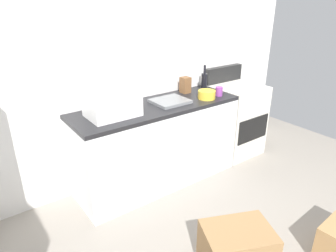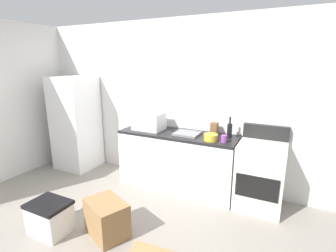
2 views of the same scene
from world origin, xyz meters
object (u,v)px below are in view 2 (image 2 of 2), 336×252
object	(u,v)px
microwave	(149,121)
knife_block	(214,129)
stove_oven	(260,175)
mixing_bowl	(211,137)
coffee_mug	(224,139)
wine_bottle	(230,130)
storage_bin	(50,217)
cardboard_box_medium	(107,218)
refrigerator	(76,123)

from	to	relation	value
microwave	knife_block	bearing A→B (deg)	9.90
microwave	knife_block	distance (m)	1.03
stove_oven	mixing_bowl	size ratio (longest dim) A/B	5.79
microwave	coffee_mug	xyz separation A→B (m)	(1.24, -0.14, -0.09)
wine_bottle	microwave	bearing A→B (deg)	-174.51
stove_oven	mixing_bowl	distance (m)	0.83
coffee_mug	microwave	bearing A→B (deg)	173.55
mixing_bowl	storage_bin	world-z (taller)	mixing_bowl
cardboard_box_medium	stove_oven	bearing A→B (deg)	43.33
microwave	wine_bottle	distance (m)	1.26
knife_block	storage_bin	distance (m)	2.43
microwave	mixing_bowl	xyz separation A→B (m)	(1.06, -0.14, -0.09)
refrigerator	knife_block	distance (m)	2.58
coffee_mug	storage_bin	distance (m)	2.34
refrigerator	cardboard_box_medium	bearing A→B (deg)	-36.88
wine_bottle	coffee_mug	size ratio (longest dim) A/B	3.00
mixing_bowl	coffee_mug	bearing A→B (deg)	-1.66
stove_oven	coffee_mug	size ratio (longest dim) A/B	11.00
microwave	cardboard_box_medium	world-z (taller)	microwave
knife_block	mixing_bowl	size ratio (longest dim) A/B	0.95
microwave	stove_oven	bearing A→B (deg)	0.44
microwave	knife_block	xyz separation A→B (m)	(1.01, 0.18, -0.05)
refrigerator	knife_block	bearing A→B (deg)	4.89
coffee_mug	stove_oven	bearing A→B (deg)	17.74
stove_oven	coffee_mug	world-z (taller)	stove_oven
stove_oven	wine_bottle	bearing A→B (deg)	167.10
refrigerator	wine_bottle	world-z (taller)	refrigerator
knife_block	cardboard_box_medium	distance (m)	1.91
knife_block	storage_bin	bearing A→B (deg)	-127.34
stove_oven	storage_bin	size ratio (longest dim) A/B	2.39
coffee_mug	mixing_bowl	size ratio (longest dim) A/B	0.53
knife_block	mixing_bowl	distance (m)	0.32
knife_block	mixing_bowl	xyz separation A→B (m)	(0.05, -0.31, -0.04)
microwave	mixing_bowl	world-z (taller)	microwave
stove_oven	wine_bottle	xyz separation A→B (m)	(-0.47, 0.11, 0.54)
stove_oven	cardboard_box_medium	bearing A→B (deg)	-136.67
mixing_bowl	knife_block	bearing A→B (deg)	98.34
coffee_mug	storage_bin	world-z (taller)	coffee_mug
storage_bin	wine_bottle	bearing A→B (deg)	47.31
refrigerator	microwave	world-z (taller)	refrigerator
microwave	storage_bin	size ratio (longest dim) A/B	1.00
storage_bin	refrigerator	bearing A→B (deg)	126.05
coffee_mug	knife_block	xyz separation A→B (m)	(-0.23, 0.32, 0.04)
refrigerator	stove_oven	xyz separation A→B (m)	(3.27, 0.06, -0.38)
mixing_bowl	stove_oven	bearing A→B (deg)	12.63
refrigerator	wine_bottle	size ratio (longest dim) A/B	5.67
refrigerator	storage_bin	size ratio (longest dim) A/B	3.70
wine_bottle	knife_block	size ratio (longest dim) A/B	1.67
wine_bottle	mixing_bowl	bearing A→B (deg)	-127.05
mixing_bowl	cardboard_box_medium	world-z (taller)	mixing_bowl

